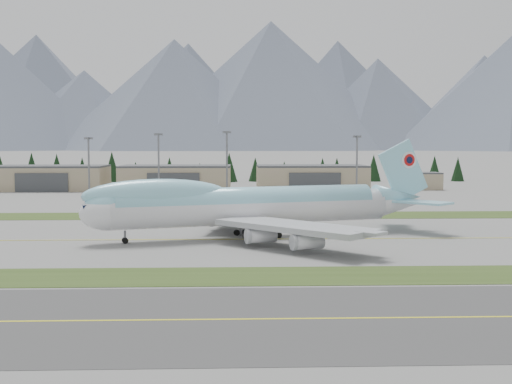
{
  "coord_description": "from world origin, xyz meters",
  "views": [
    {
      "loc": [
        10.49,
        -133.98,
        19.98
      ],
      "look_at": [
        16.09,
        27.05,
        8.0
      ],
      "focal_mm": 45.0,
      "sensor_mm": 36.0,
      "label": 1
    }
  ],
  "objects_px": {
    "hangar_right": "(311,177)",
    "boeing_747_freighter": "(249,205)",
    "service_vehicle_a": "(104,192)",
    "service_vehicle_c": "(363,193)",
    "hangar_center": "(176,177)",
    "service_vehicle_b": "(273,194)",
    "hangar_left": "(50,178)"
  },
  "relations": [
    {
      "from": "service_vehicle_a",
      "to": "service_vehicle_b",
      "type": "xyz_separation_m",
      "value": [
        69.84,
        -11.65,
        0.0
      ]
    },
    {
      "from": "boeing_747_freighter",
      "to": "service_vehicle_c",
      "type": "relative_size",
      "value": 20.49
    },
    {
      "from": "boeing_747_freighter",
      "to": "hangar_center",
      "type": "xyz_separation_m",
      "value": [
        -28.78,
        146.92,
        -1.62
      ]
    },
    {
      "from": "hangar_center",
      "to": "service_vehicle_b",
      "type": "xyz_separation_m",
      "value": [
        41.17,
        -26.45,
        -5.39
      ]
    },
    {
      "from": "hangar_left",
      "to": "hangar_center",
      "type": "xyz_separation_m",
      "value": [
        55.0,
        0.0,
        0.0
      ]
    },
    {
      "from": "boeing_747_freighter",
      "to": "service_vehicle_a",
      "type": "distance_m",
      "value": 144.24
    },
    {
      "from": "boeing_747_freighter",
      "to": "hangar_left",
      "type": "relative_size",
      "value": 1.68
    },
    {
      "from": "hangar_left",
      "to": "service_vehicle_a",
      "type": "xyz_separation_m",
      "value": [
        26.33,
        -14.8,
        -5.39
      ]
    },
    {
      "from": "boeing_747_freighter",
      "to": "service_vehicle_c",
      "type": "height_order",
      "value": "boeing_747_freighter"
    },
    {
      "from": "hangar_right",
      "to": "service_vehicle_c",
      "type": "height_order",
      "value": "hangar_right"
    },
    {
      "from": "boeing_747_freighter",
      "to": "hangar_right",
      "type": "relative_size",
      "value": 1.68
    },
    {
      "from": "service_vehicle_c",
      "to": "service_vehicle_b",
      "type": "bearing_deg",
      "value": 168.37
    },
    {
      "from": "boeing_747_freighter",
      "to": "hangar_right",
      "type": "distance_m",
      "value": 150.21
    },
    {
      "from": "hangar_center",
      "to": "boeing_747_freighter",
      "type": "bearing_deg",
      "value": -78.92
    },
    {
      "from": "service_vehicle_a",
      "to": "boeing_747_freighter",
      "type": "bearing_deg",
      "value": -97.92
    },
    {
      "from": "hangar_right",
      "to": "service_vehicle_a",
      "type": "bearing_deg",
      "value": -170.52
    },
    {
      "from": "hangar_right",
      "to": "service_vehicle_a",
      "type": "relative_size",
      "value": 14.74
    },
    {
      "from": "service_vehicle_a",
      "to": "hangar_left",
      "type": "bearing_deg",
      "value": 119.24
    },
    {
      "from": "hangar_right",
      "to": "service_vehicle_a",
      "type": "distance_m",
      "value": 90.05
    },
    {
      "from": "hangar_right",
      "to": "service_vehicle_b",
      "type": "relative_size",
      "value": 15.44
    },
    {
      "from": "hangar_right",
      "to": "service_vehicle_a",
      "type": "height_order",
      "value": "hangar_right"
    },
    {
      "from": "boeing_747_freighter",
      "to": "service_vehicle_b",
      "type": "relative_size",
      "value": 25.89
    },
    {
      "from": "service_vehicle_b",
      "to": "service_vehicle_c",
      "type": "bearing_deg",
      "value": -89.06
    },
    {
      "from": "hangar_right",
      "to": "boeing_747_freighter",
      "type": "bearing_deg",
      "value": -102.0
    },
    {
      "from": "boeing_747_freighter",
      "to": "hangar_center",
      "type": "height_order",
      "value": "boeing_747_freighter"
    },
    {
      "from": "hangar_left",
      "to": "service_vehicle_a",
      "type": "height_order",
      "value": "hangar_left"
    },
    {
      "from": "boeing_747_freighter",
      "to": "hangar_right",
      "type": "xyz_separation_m",
      "value": [
        31.22,
        146.92,
        -1.62
      ]
    },
    {
      "from": "service_vehicle_a",
      "to": "service_vehicle_c",
      "type": "height_order",
      "value": "service_vehicle_c"
    },
    {
      "from": "service_vehicle_c",
      "to": "service_vehicle_a",
      "type": "bearing_deg",
      "value": 157.17
    },
    {
      "from": "hangar_center",
      "to": "service_vehicle_c",
      "type": "bearing_deg",
      "value": -15.07
    },
    {
      "from": "boeing_747_freighter",
      "to": "hangar_center",
      "type": "distance_m",
      "value": 149.72
    },
    {
      "from": "service_vehicle_a",
      "to": "service_vehicle_c",
      "type": "bearing_deg",
      "value": -34.87
    }
  ]
}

